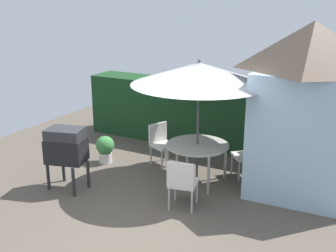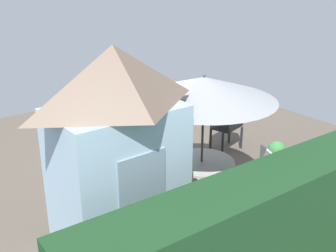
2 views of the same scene
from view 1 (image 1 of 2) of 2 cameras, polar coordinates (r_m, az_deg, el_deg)
name	(u,v)px [view 1 (image 1 of 2)]	position (r m, az deg, el deg)	size (l,w,h in m)	color
ground_plane	(153,211)	(7.31, -2.00, -11.52)	(11.00, 11.00, 0.00)	brown
hedge_backdrop	(228,118)	(9.98, 8.17, 1.06)	(7.37, 0.87, 1.54)	#193D1E
garden_shed	(306,111)	(7.66, 18.34, 1.92)	(1.98, 1.39, 3.15)	#9EBCD1
patio_table	(197,147)	(8.15, 4.02, -2.90)	(1.22, 1.22, 0.78)	#B2ADA3
patio_umbrella	(199,73)	(7.77, 4.25, 7.16)	(2.55, 2.55, 2.43)	#4C4C51
bbq_grill	(66,147)	(8.01, -13.72, -2.75)	(0.81, 0.67, 1.20)	black
chair_near_shed	(182,181)	(7.16, 1.94, -7.51)	(0.55, 0.55, 0.90)	silver
chair_far_side	(249,152)	(8.58, 11.05, -3.55)	(0.65, 0.65, 0.90)	silver
chair_toward_hedge	(161,141)	(9.05, -0.92, -2.10)	(0.61, 0.61, 0.90)	silver
potted_plant_by_grill	(105,148)	(9.29, -8.56, -2.96)	(0.41, 0.41, 0.61)	silver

